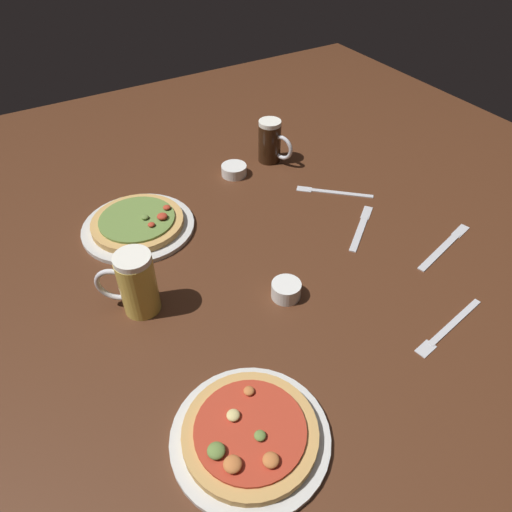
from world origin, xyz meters
The scene contains 11 objects.
ground_plane centered at (0.00, 0.00, -0.01)m, with size 2.40×2.40×0.03m, color #4C2816.
pizza_plate_near centered at (-0.24, -0.39, 0.02)m, with size 0.28×0.28×0.05m.
pizza_plate_far centered at (-0.20, 0.28, 0.02)m, with size 0.30×0.30×0.05m.
beer_mug_dark centered at (0.29, 0.40, 0.07)m, with size 0.07×0.12×0.14m.
beer_mug_amber centered at (-0.30, 0.00, 0.08)m, with size 0.12×0.10×0.15m.
ramekin_sauce centered at (0.00, -0.13, 0.02)m, with size 0.07×0.07×0.04m, color white.
ramekin_butter centered at (0.15, 0.38, 0.02)m, with size 0.08×0.08×0.03m, color white.
fork_left centered at (0.35, 0.15, 0.00)m, with size 0.18×0.17×0.01m.
knife_right centered at (0.45, -0.20, 0.00)m, with size 0.24×0.08×0.01m.
fork_spare centered at (0.25, -0.39, 0.00)m, with size 0.23×0.06×0.01m.
knife_spare centered at (0.31, -0.03, 0.00)m, with size 0.18×0.14×0.01m.
Camera 1 is at (-0.44, -0.74, 0.79)m, focal length 33.10 mm.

